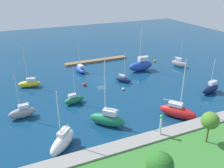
{
  "coord_description": "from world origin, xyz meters",
  "views": [
    {
      "loc": [
        22.06,
        56.99,
        25.85
      ],
      "look_at": [
        0.0,
        7.17,
        1.5
      ],
      "focal_mm": 38.65,
      "sensor_mm": 36.0,
      "label": 1
    }
  ],
  "objects_px": {
    "mooring_buoy_white": "(123,89)",
    "mooring_buoy_orange": "(155,61)",
    "sailboat_gray_near_pier": "(22,112)",
    "sailboat_gray_mid_basin": "(179,63)",
    "sailboat_blue_west_end": "(141,65)",
    "sailboat_green_center_basin": "(107,119)",
    "sailboat_blue_far_north": "(80,69)",
    "sailboat_navy_east_end": "(211,88)",
    "sailboat_red_inner_mooring": "(178,111)",
    "sailboat_green_by_breakwater": "(74,100)",
    "mooring_buoy_red": "(85,84)",
    "sailboat_navy_off_beacon": "(123,79)",
    "sailboat_yellow_outer_mooring": "(29,83)",
    "harbor_beacon": "(161,123)",
    "sailboat_white_along_channel": "(63,141)",
    "park_tree_west": "(210,121)",
    "park_tree_center": "(160,165)",
    "pier_dock": "(96,61)"
  },
  "relations": [
    {
      "from": "park_tree_center",
      "to": "sailboat_navy_east_end",
      "type": "height_order",
      "value": "sailboat_navy_east_end"
    },
    {
      "from": "sailboat_green_center_basin",
      "to": "sailboat_navy_east_end",
      "type": "bearing_deg",
      "value": -130.93
    },
    {
      "from": "park_tree_west",
      "to": "sailboat_gray_mid_basin",
      "type": "relative_size",
      "value": 0.64
    },
    {
      "from": "sailboat_white_along_channel",
      "to": "sailboat_blue_far_north",
      "type": "bearing_deg",
      "value": -157.34
    },
    {
      "from": "sailboat_blue_far_north",
      "to": "sailboat_yellow_outer_mooring",
      "type": "xyz_separation_m",
      "value": [
        14.91,
        4.87,
        0.06
      ]
    },
    {
      "from": "mooring_buoy_white",
      "to": "sailboat_blue_west_end",
      "type": "bearing_deg",
      "value": -137.2
    },
    {
      "from": "sailboat_navy_east_end",
      "to": "sailboat_blue_west_end",
      "type": "height_order",
      "value": "sailboat_blue_west_end"
    },
    {
      "from": "park_tree_west",
      "to": "mooring_buoy_white",
      "type": "distance_m",
      "value": 25.88
    },
    {
      "from": "mooring_buoy_red",
      "to": "sailboat_blue_west_end",
      "type": "bearing_deg",
      "value": -168.82
    },
    {
      "from": "sailboat_green_center_basin",
      "to": "mooring_buoy_orange",
      "type": "relative_size",
      "value": 17.96
    },
    {
      "from": "sailboat_red_inner_mooring",
      "to": "sailboat_navy_east_end",
      "type": "distance_m",
      "value": 15.43
    },
    {
      "from": "sailboat_yellow_outer_mooring",
      "to": "sailboat_gray_mid_basin",
      "type": "height_order",
      "value": "sailboat_yellow_outer_mooring"
    },
    {
      "from": "sailboat_gray_mid_basin",
      "to": "sailboat_navy_off_beacon",
      "type": "bearing_deg",
      "value": -102.19
    },
    {
      "from": "sailboat_navy_off_beacon",
      "to": "sailboat_green_by_breakwater",
      "type": "height_order",
      "value": "sailboat_green_by_breakwater"
    },
    {
      "from": "sailboat_gray_near_pier",
      "to": "sailboat_white_along_channel",
      "type": "relative_size",
      "value": 0.9
    },
    {
      "from": "sailboat_green_by_breakwater",
      "to": "sailboat_blue_far_north",
      "type": "bearing_deg",
      "value": 60.41
    },
    {
      "from": "park_tree_west",
      "to": "sailboat_gray_near_pier",
      "type": "relative_size",
      "value": 0.58
    },
    {
      "from": "sailboat_red_inner_mooring",
      "to": "mooring_buoy_white",
      "type": "distance_m",
      "value": 16.3
    },
    {
      "from": "pier_dock",
      "to": "sailboat_blue_far_north",
      "type": "height_order",
      "value": "sailboat_blue_far_north"
    },
    {
      "from": "pier_dock",
      "to": "mooring_buoy_red",
      "type": "relative_size",
      "value": 23.71
    },
    {
      "from": "park_tree_west",
      "to": "mooring_buoy_orange",
      "type": "distance_m",
      "value": 43.95
    },
    {
      "from": "sailboat_gray_near_pier",
      "to": "sailboat_white_along_channel",
      "type": "height_order",
      "value": "sailboat_white_along_channel"
    },
    {
      "from": "sailboat_green_center_basin",
      "to": "sailboat_white_along_channel",
      "type": "distance_m",
      "value": 9.82
    },
    {
      "from": "mooring_buoy_white",
      "to": "mooring_buoy_orange",
      "type": "bearing_deg",
      "value": -141.64
    },
    {
      "from": "park_tree_west",
      "to": "sailboat_blue_west_end",
      "type": "bearing_deg",
      "value": -103.16
    },
    {
      "from": "sailboat_white_along_channel",
      "to": "mooring_buoy_red",
      "type": "xyz_separation_m",
      "value": [
        -10.9,
        -22.24,
        -0.93
      ]
    },
    {
      "from": "sailboat_blue_far_north",
      "to": "sailboat_navy_east_end",
      "type": "bearing_deg",
      "value": -141.55
    },
    {
      "from": "park_tree_west",
      "to": "mooring_buoy_red",
      "type": "xyz_separation_m",
      "value": [
        10.55,
        -31.6,
        -4.8
      ]
    },
    {
      "from": "harbor_beacon",
      "to": "mooring_buoy_white",
      "type": "height_order",
      "value": "harbor_beacon"
    },
    {
      "from": "sailboat_gray_near_pier",
      "to": "sailboat_green_by_breakwater",
      "type": "bearing_deg",
      "value": -177.66
    },
    {
      "from": "sailboat_blue_west_end",
      "to": "mooring_buoy_orange",
      "type": "bearing_deg",
      "value": -148.83
    },
    {
      "from": "pier_dock",
      "to": "sailboat_blue_far_north",
      "type": "distance_m",
      "value": 10.48
    },
    {
      "from": "park_tree_center",
      "to": "pier_dock",
      "type": "bearing_deg",
      "value": -102.5
    },
    {
      "from": "sailboat_navy_off_beacon",
      "to": "sailboat_white_along_channel",
      "type": "distance_m",
      "value": 29.29
    },
    {
      "from": "sailboat_blue_west_end",
      "to": "mooring_buoy_white",
      "type": "bearing_deg",
      "value": 42.36
    },
    {
      "from": "sailboat_navy_off_beacon",
      "to": "sailboat_yellow_outer_mooring",
      "type": "distance_m",
      "value": 24.22
    },
    {
      "from": "park_tree_west",
      "to": "sailboat_blue_west_end",
      "type": "relative_size",
      "value": 0.42
    },
    {
      "from": "sailboat_blue_west_end",
      "to": "mooring_buoy_orange",
      "type": "height_order",
      "value": "sailboat_blue_west_end"
    },
    {
      "from": "sailboat_yellow_outer_mooring",
      "to": "sailboat_gray_mid_basin",
      "type": "bearing_deg",
      "value": -172.39
    },
    {
      "from": "sailboat_navy_off_beacon",
      "to": "sailboat_blue_far_north",
      "type": "xyz_separation_m",
      "value": [
        8.28,
        -11.86,
        0.1
      ]
    },
    {
      "from": "sailboat_green_by_breakwater",
      "to": "mooring_buoy_orange",
      "type": "height_order",
      "value": "sailboat_green_by_breakwater"
    },
    {
      "from": "mooring_buoy_orange",
      "to": "sailboat_red_inner_mooring",
      "type": "bearing_deg",
      "value": 64.29
    },
    {
      "from": "mooring_buoy_orange",
      "to": "mooring_buoy_red",
      "type": "height_order",
      "value": "mooring_buoy_red"
    },
    {
      "from": "mooring_buoy_white",
      "to": "mooring_buoy_orange",
      "type": "height_order",
      "value": "mooring_buoy_orange"
    },
    {
      "from": "pier_dock",
      "to": "park_tree_west",
      "type": "bearing_deg",
      "value": 91.15
    },
    {
      "from": "sailboat_navy_off_beacon",
      "to": "sailboat_yellow_outer_mooring",
      "type": "xyz_separation_m",
      "value": [
        23.19,
        -6.99,
        0.16
      ]
    },
    {
      "from": "sailboat_gray_near_pier",
      "to": "sailboat_gray_mid_basin",
      "type": "relative_size",
      "value": 1.11
    },
    {
      "from": "park_tree_west",
      "to": "mooring_buoy_red",
      "type": "relative_size",
      "value": 6.18
    },
    {
      "from": "sailboat_navy_off_beacon",
      "to": "mooring_buoy_orange",
      "type": "distance_m",
      "value": 20.04
    },
    {
      "from": "sailboat_blue_far_north",
      "to": "sailboat_green_center_basin",
      "type": "xyz_separation_m",
      "value": [
        3.52,
        28.94,
        0.47
      ]
    }
  ]
}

